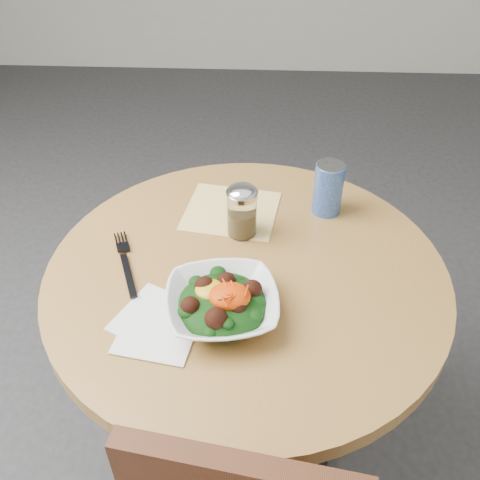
# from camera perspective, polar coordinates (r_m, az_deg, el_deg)

# --- Properties ---
(ground) EXTENTS (6.00, 6.00, 0.00)m
(ground) POSITION_cam_1_polar(r_m,az_deg,el_deg) (1.79, 0.50, -20.96)
(ground) COLOR #2D2C2F
(ground) RESTS_ON ground
(table) EXTENTS (0.90, 0.90, 0.75)m
(table) POSITION_cam_1_polar(r_m,az_deg,el_deg) (1.34, 0.63, -9.31)
(table) COLOR black
(table) RESTS_ON ground
(cloth_napkin) EXTENTS (0.26, 0.24, 0.00)m
(cloth_napkin) POSITION_cam_1_polar(r_m,az_deg,el_deg) (1.36, -0.95, 3.12)
(cloth_napkin) COLOR #E2A10B
(cloth_napkin) RESTS_ON table
(paper_napkins) EXTENTS (0.20, 0.22, 0.00)m
(paper_napkins) POSITION_cam_1_polar(r_m,az_deg,el_deg) (1.09, -8.82, -8.86)
(paper_napkins) COLOR white
(paper_napkins) RESTS_ON table
(salad_bowl) EXTENTS (0.26, 0.26, 0.08)m
(salad_bowl) POSITION_cam_1_polar(r_m,az_deg,el_deg) (1.08, -1.90, -6.79)
(salad_bowl) COLOR white
(salad_bowl) RESTS_ON table
(fork) EXTENTS (0.10, 0.22, 0.00)m
(fork) POSITION_cam_1_polar(r_m,az_deg,el_deg) (1.24, -12.12, -2.19)
(fork) COLOR black
(fork) RESTS_ON table
(spice_shaker) EXTENTS (0.07, 0.07, 0.13)m
(spice_shaker) POSITION_cam_1_polar(r_m,az_deg,el_deg) (1.26, 0.20, 3.10)
(spice_shaker) COLOR silver
(spice_shaker) RESTS_ON table
(beverage_can) EXTENTS (0.07, 0.07, 0.14)m
(beverage_can) POSITION_cam_1_polar(r_m,az_deg,el_deg) (1.35, 9.39, 5.47)
(beverage_can) COLOR #0D2599
(beverage_can) RESTS_ON table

